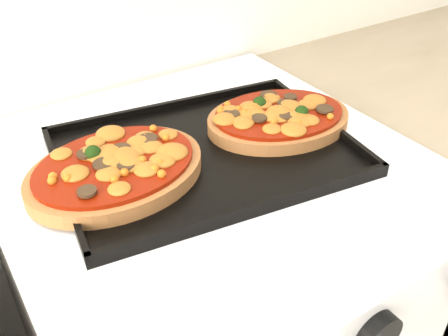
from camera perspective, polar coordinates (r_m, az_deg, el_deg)
control_panel at (r=0.60m, az=14.74°, el=-17.34°), size 0.60×0.02×0.09m
knob_center at (r=0.60m, az=17.18°, el=-17.80°), size 0.06×0.02×0.06m
baking_tray at (r=0.73m, az=-2.14°, el=1.99°), size 0.46×0.37×0.02m
pizza_left at (r=0.68m, az=-12.28°, el=0.04°), size 0.26×0.21×0.04m
pizza_right at (r=0.79m, az=6.27°, el=5.84°), size 0.26×0.22×0.03m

